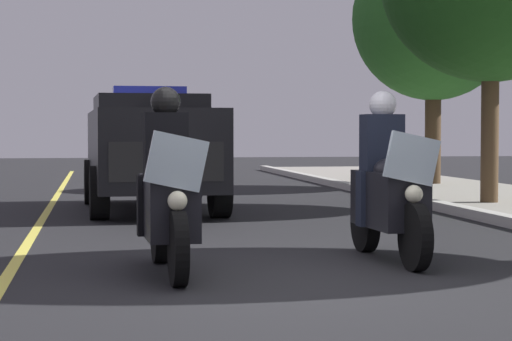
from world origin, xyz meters
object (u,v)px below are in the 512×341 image
(police_motorcycle_lead_left, at_px, (168,198))
(police_suv, at_px, (150,146))
(tree_behind_suv, at_px, (434,19))
(police_motorcycle_lead_right, at_px, (388,192))

(police_motorcycle_lead_left, height_order, police_suv, police_suv)
(police_motorcycle_lead_left, bearing_deg, police_suv, 178.12)
(police_motorcycle_lead_left, relative_size, tree_behind_suv, 0.38)
(police_motorcycle_lead_right, xyz_separation_m, police_suv, (-6.60, -2.02, 0.37))
(police_suv, distance_m, tree_behind_suv, 9.13)
(police_motorcycle_lead_left, height_order, police_motorcycle_lead_right, same)
(police_motorcycle_lead_right, xyz_separation_m, tree_behind_suv, (-11.98, 4.79, 3.20))
(police_motorcycle_lead_left, relative_size, police_motorcycle_lead_right, 1.00)
(police_suv, xyz_separation_m, tree_behind_suv, (-5.38, 6.81, 2.83))
(police_suv, bearing_deg, police_motorcycle_lead_right, 17.00)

